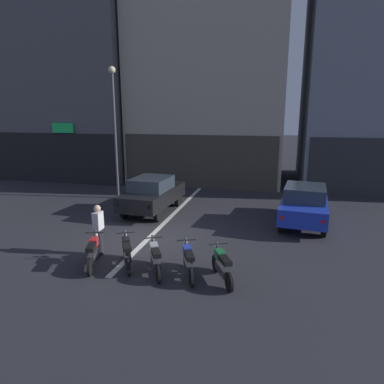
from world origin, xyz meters
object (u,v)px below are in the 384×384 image
Objects in this scene: car_black_crossing_near at (153,193)px; motorcycle_black_row_left_mid at (127,252)px; car_blue_parked_kerbside at (304,203)px; street_lamp at (114,120)px; motorcycle_silver_row_centre at (155,258)px; motorcycle_green_row_rightmost at (222,265)px; motorcycle_blue_row_right_mid at (188,261)px; motorcycle_red_row_leftmost at (93,252)px; person_by_motorcycles at (99,230)px.

car_black_crossing_near is 5.79m from motorcycle_black_row_left_mid.
street_lamp is at bearing 166.30° from car_blue_parked_kerbside.
car_black_crossing_near is at bearing 110.81° from motorcycle_silver_row_centre.
motorcycle_green_row_rightmost is (4.15, -5.87, -0.43)m from car_black_crossing_near.
car_black_crossing_near is 0.62× the size of street_lamp.
motorcycle_silver_row_centre is 0.97m from motorcycle_blue_row_right_mid.
motorcycle_blue_row_right_mid is (1.93, -0.16, 0.00)m from motorcycle_black_row_left_mid.
motorcycle_silver_row_centre is (2.22, -5.84, -0.43)m from car_black_crossing_near.
street_lamp reaches higher than motorcycle_red_row_leftmost.
person_by_motorcycles is (-0.26, 0.84, 0.40)m from motorcycle_red_row_leftmost.
street_lamp reaches higher than motorcycle_green_row_rightmost.
motorcycle_green_row_rightmost is 0.91× the size of person_by_motorcycles.
motorcycle_green_row_rightmost is at bearing -11.27° from person_by_motorcycles.
street_lamp is (-2.75, 2.07, 3.22)m from car_black_crossing_near.
person_by_motorcycles is at bearing 160.09° from motorcycle_silver_row_centre.
street_lamp is 4.20× the size of motorcycle_red_row_leftmost.
street_lamp is at bearing 127.03° from motorcycle_blue_row_right_mid.
car_black_crossing_near is 4.71m from street_lamp.
motorcycle_green_row_rightmost is at bearing -113.83° from car_blue_parked_kerbside.
motorcycle_green_row_rightmost is at bearing -3.81° from motorcycle_blue_row_right_mid.
motorcycle_black_row_left_mid is at bearing 175.49° from motorcycle_green_row_rightmost.
motorcycle_silver_row_centre is at bearing -128.24° from car_blue_parked_kerbside.
motorcycle_black_row_left_mid is at bearing -25.83° from person_by_motorcycles.
motorcycle_black_row_left_mid and motorcycle_blue_row_right_mid have the same top height.
motorcycle_black_row_left_mid is 0.99× the size of motorcycle_silver_row_centre.
car_black_crossing_near is 0.98× the size of car_blue_parked_kerbside.
street_lamp reaches higher than person_by_motorcycles.
car_black_crossing_near is 2.80× the size of motorcycle_black_row_left_mid.
motorcycle_red_row_leftmost is 2.90m from motorcycle_blue_row_right_mid.
motorcycle_green_row_rightmost is (1.93, -0.03, 0.00)m from motorcycle_silver_row_centre.
motorcycle_blue_row_right_mid is (2.90, 0.08, 0.00)m from motorcycle_red_row_leftmost.
motorcycle_red_row_leftmost is at bearing -165.59° from motorcycle_black_row_left_mid.
person_by_motorcycles is at bearing 107.31° from motorcycle_red_row_leftmost.
street_lamp is 11.13m from motorcycle_green_row_rightmost.
street_lamp is 4.04× the size of person_by_motorcycles.
motorcycle_red_row_leftmost is 3.86m from motorcycle_green_row_rightmost.
motorcycle_green_row_rightmost is (-2.49, -5.64, -0.43)m from car_blue_parked_kerbside.
street_lamp is at bearing 143.06° from car_black_crossing_near.
person_by_motorcycles reaches higher than car_blue_parked_kerbside.
motorcycle_black_row_left_mid is at bearing 175.14° from motorcycle_blue_row_right_mid.
car_blue_parked_kerbside is (6.64, -0.22, 0.00)m from car_black_crossing_near.
motorcycle_black_row_left_mid is (-5.39, -5.42, -0.43)m from car_blue_parked_kerbside.
person_by_motorcycles is at bearing -68.67° from street_lamp.
car_black_crossing_near reaches higher than motorcycle_green_row_rightmost.
car_blue_parked_kerbside reaches higher than motorcycle_black_row_left_mid.
car_blue_parked_kerbside is 10.19m from street_lamp.
motorcycle_red_row_leftmost is 1.06× the size of motorcycle_green_row_rightmost.
car_blue_parked_kerbside is 2.55× the size of person_by_motorcycles.
car_black_crossing_near is 7.20m from motorcycle_green_row_rightmost.
car_blue_parked_kerbside reaches higher than motorcycle_silver_row_centre.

